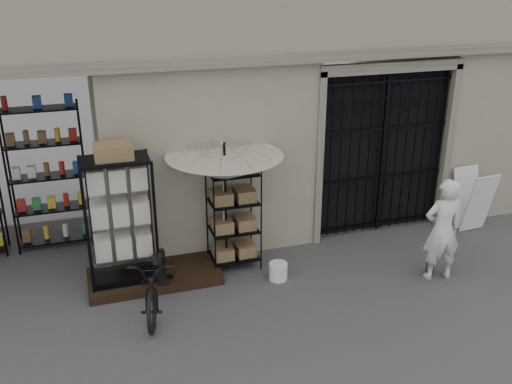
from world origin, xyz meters
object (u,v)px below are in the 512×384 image
object	(u,v)px
shopkeeper	(436,277)
display_cabinet	(121,226)
wire_rack	(234,218)
market_umbrella	(225,161)
steel_bollard	(432,253)
easel_sign	(473,200)
white_bucket	(278,271)
bicycle	(159,307)

from	to	relation	value
shopkeeper	display_cabinet	bearing A→B (deg)	-7.75
wire_rack	market_umbrella	size ratio (longest dim) A/B	0.67
wire_rack	steel_bollard	world-z (taller)	wire_rack
easel_sign	wire_rack	bearing A→B (deg)	176.01
steel_bollard	display_cabinet	bearing A→B (deg)	166.96
display_cabinet	wire_rack	distance (m)	1.76
display_cabinet	steel_bollard	size ratio (longest dim) A/B	2.79
wire_rack	display_cabinet	bearing A→B (deg)	173.34
display_cabinet	wire_rack	bearing A→B (deg)	-10.70
steel_bollard	easel_sign	size ratio (longest dim) A/B	0.66
wire_rack	market_umbrella	distance (m)	1.00
white_bucket	shopkeeper	size ratio (longest dim) A/B	0.17
market_umbrella	shopkeeper	world-z (taller)	market_umbrella
wire_rack	steel_bollard	distance (m)	3.16
white_bucket	steel_bollard	size ratio (longest dim) A/B	0.39
wire_rack	market_umbrella	xyz separation A→B (m)	(-0.14, -0.05, 0.99)
market_umbrella	bicycle	world-z (taller)	market_umbrella
bicycle	steel_bollard	bearing A→B (deg)	10.08
easel_sign	shopkeeper	bearing A→B (deg)	-143.97
steel_bollard	easel_sign	xyz separation A→B (m)	(1.63, 1.20, 0.21)
market_umbrella	shopkeeper	bearing A→B (deg)	-22.77
wire_rack	shopkeeper	size ratio (longest dim) A/B	1.04
white_bucket	steel_bollard	world-z (taller)	steel_bollard
shopkeeper	easel_sign	bearing A→B (deg)	-133.42
steel_bollard	shopkeeper	size ratio (longest dim) A/B	0.45
bicycle	market_umbrella	bearing A→B (deg)	48.18
bicycle	shopkeeper	bearing A→B (deg)	8.41
bicycle	easel_sign	world-z (taller)	easel_sign
bicycle	easel_sign	bearing A→B (deg)	23.04
display_cabinet	white_bucket	bearing A→B (deg)	-27.66
white_bucket	easel_sign	size ratio (longest dim) A/B	0.25
wire_rack	bicycle	size ratio (longest dim) A/B	0.96
market_umbrella	steel_bollard	distance (m)	3.54
shopkeeper	easel_sign	size ratio (longest dim) A/B	1.47
bicycle	shopkeeper	distance (m)	4.30
market_umbrella	easel_sign	bearing A→B (deg)	0.51
bicycle	steel_bollard	world-z (taller)	bicycle
shopkeeper	bicycle	bearing A→B (deg)	0.21
white_bucket	bicycle	size ratio (longest dim) A/B	0.16
display_cabinet	market_umbrella	world-z (taller)	market_umbrella
market_umbrella	steel_bollard	bearing A→B (deg)	-20.95
white_bucket	bicycle	bearing A→B (deg)	-173.67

